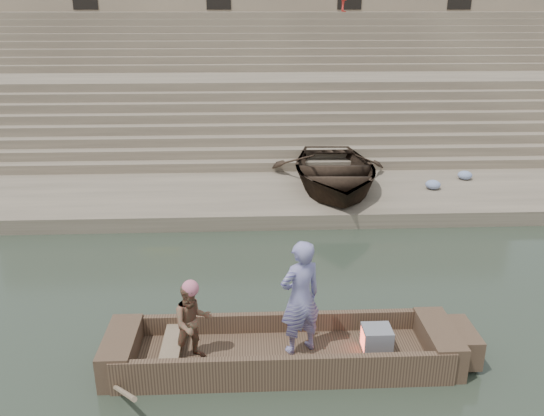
{
  "coord_description": "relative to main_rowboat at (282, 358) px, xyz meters",
  "views": [
    {
      "loc": [
        -0.57,
        -6.98,
        5.44
      ],
      "look_at": [
        -0.08,
        3.91,
        1.4
      ],
      "focal_mm": 35.94,
      "sensor_mm": 36.0,
      "label": 1
    }
  ],
  "objects": [
    {
      "name": "ground",
      "position": [
        0.08,
        -0.41,
        -0.11
      ],
      "size": [
        120.0,
        120.0,
        0.0
      ],
      "primitive_type": "plane",
      "color": "#252F23",
      "rests_on": "ground"
    },
    {
      "name": "lower_landing",
      "position": [
        0.08,
        7.59,
        0.09
      ],
      "size": [
        32.0,
        4.0,
        0.4
      ],
      "primitive_type": "cube",
      "color": "gray",
      "rests_on": "ground"
    },
    {
      "name": "mid_landing",
      "position": [
        0.08,
        15.09,
        1.29
      ],
      "size": [
        32.0,
        3.0,
        2.8
      ],
      "primitive_type": "cube",
      "color": "gray",
      "rests_on": "ground"
    },
    {
      "name": "upper_landing",
      "position": [
        0.08,
        22.09,
        2.49
      ],
      "size": [
        32.0,
        3.0,
        5.2
      ],
      "primitive_type": "cube",
      "color": "gray",
      "rests_on": "ground"
    },
    {
      "name": "ghat_steps",
      "position": [
        0.08,
        16.78,
        1.69
      ],
      "size": [
        32.0,
        11.0,
        5.2
      ],
      "color": "gray",
      "rests_on": "ground"
    },
    {
      "name": "building_wall",
      "position": [
        0.08,
        26.09,
        5.49
      ],
      "size": [
        32.0,
        5.07,
        11.2
      ],
      "color": "gray",
      "rests_on": "ground"
    },
    {
      "name": "main_rowboat",
      "position": [
        0.0,
        0.0,
        0.0
      ],
      "size": [
        5.0,
        1.3,
        0.22
      ],
      "primitive_type": "cube",
      "color": "brown",
      "rests_on": "ground"
    },
    {
      "name": "rowboat_trim",
      "position": [
        0.21,
        -0.01,
        0.2
      ],
      "size": [
        6.04,
        2.63,
        1.97
      ],
      "color": "brown",
      "rests_on": "ground"
    },
    {
      "name": "standing_man",
      "position": [
        0.29,
        0.05,
        1.07
      ],
      "size": [
        0.83,
        0.71,
        1.92
      ],
      "primitive_type": "imported",
      "rotation": [
        0.0,
        0.0,
        3.58
      ],
      "color": "navy",
      "rests_on": "main_rowboat"
    },
    {
      "name": "rowing_man",
      "position": [
        -1.39,
        -0.09,
        0.76
      ],
      "size": [
        0.77,
        0.69,
        1.3
      ],
      "primitive_type": "imported",
      "rotation": [
        0.0,
        0.0,
        0.38
      ],
      "color": "#226841",
      "rests_on": "main_rowboat"
    },
    {
      "name": "television",
      "position": [
        1.52,
        0.0,
        0.31
      ],
      "size": [
        0.46,
        0.42,
        0.4
      ],
      "color": "slate",
      "rests_on": "main_rowboat"
    },
    {
      "name": "beached_rowboat",
      "position": [
        2.01,
        7.83,
        0.81
      ],
      "size": [
        3.8,
        5.19,
        1.05
      ],
      "primitive_type": "imported",
      "rotation": [
        0.0,
        0.0,
        -0.04
      ],
      "color": "#2D2116",
      "rests_on": "lower_landing"
    },
    {
      "name": "cloth_bundles",
      "position": [
        5.58,
        8.06,
        0.42
      ],
      "size": [
        1.74,
        1.34,
        0.26
      ],
      "color": "#3F5999",
      "rests_on": "lower_landing"
    }
  ]
}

